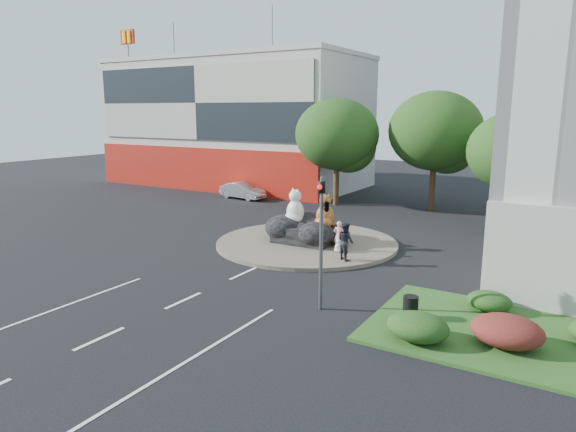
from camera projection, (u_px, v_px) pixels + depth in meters
name	position (u px, v px, depth m)	size (l,w,h in m)	color
ground	(184.00, 301.00, 20.10)	(120.00, 120.00, 0.00)	black
roundabout_island	(307.00, 243.00, 28.48)	(10.00, 10.00, 0.20)	brown
rock_plinth	(307.00, 233.00, 28.37)	(3.20, 2.60, 0.90)	black
shophouse_block	(236.00, 122.00, 51.38)	(25.20, 12.30, 17.40)	beige
grass_verge	(527.00, 339.00, 16.57)	(10.00, 6.00, 0.12)	#1D4B19
tree_left	(338.00, 138.00, 39.56)	(6.46, 6.46, 8.27)	#382314
tree_mid	(436.00, 135.00, 37.65)	(6.84, 6.84, 8.76)	#382314
tree_right	(516.00, 155.00, 31.45)	(5.70, 5.70, 7.30)	#382314
hedge_near_green	(418.00, 327.00, 16.29)	(2.00, 1.60, 0.90)	#1C3C13
hedge_red	(507.00, 331.00, 15.87)	(2.20, 1.76, 0.99)	#4D1814
hedge_back_green	(489.00, 301.00, 18.75)	(1.60, 1.28, 0.72)	#1C3C13
traffic_light	(324.00, 215.00, 18.48)	(0.44, 1.24, 5.00)	#595B60
cat_white	(295.00, 206.00, 28.46)	(1.22, 1.06, 2.04)	silver
cat_tabby	(325.00, 210.00, 27.56)	(1.14, 0.99, 1.90)	#AF4F24
kitten_calico	(277.00, 233.00, 28.26)	(0.59, 0.51, 0.98)	beige
kitten_white	(338.00, 245.00, 26.20)	(0.44, 0.38, 0.73)	silver
pedestrian_pink	(339.00, 236.00, 26.45)	(0.57, 0.37, 1.55)	pink
pedestrian_dark	(346.00, 241.00, 24.79)	(0.90, 0.70, 1.85)	black
parked_car	(243.00, 191.00, 43.23)	(1.46, 4.18, 1.38)	#B6B8BE
litter_bin	(410.00, 307.00, 18.07)	(0.53, 0.53, 0.80)	black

